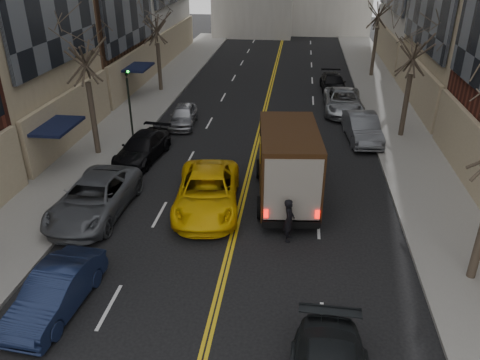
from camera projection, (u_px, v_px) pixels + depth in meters
The scene contains 16 objects.
sidewalk_left at pixel (135, 114), 32.90m from camera, with size 4.00×66.00×0.15m, color slate.
sidewalk_right at pixel (398, 125), 30.87m from camera, with size 4.00×66.00×0.15m, color slate.
tree_lf_mid at pixel (81, 36), 23.73m from camera, with size 3.20×3.20×8.91m.
tree_lf_far at pixel (155, 14), 35.50m from camera, with size 3.20×3.20×8.12m.
tree_rt_mid at pixel (417, 35), 26.38m from camera, with size 3.20×3.20×8.32m.
traffic_signal at pixel (129, 97), 27.05m from camera, with size 0.29×0.26×4.70m.
ups_truck at pixel (287, 163), 21.31m from camera, with size 3.22×6.83×3.62m.
taxi at pixel (207, 192), 20.93m from camera, with size 2.75×5.96×1.66m, color #E8B409.
pedestrian at pixel (289, 220), 18.59m from camera, with size 0.68×0.44×1.85m, color black.
parked_lf_b at pixel (56, 291), 15.10m from camera, with size 1.51×4.32×1.42m, color #101933.
parked_lf_c at pixel (94, 198), 20.47m from camera, with size 2.68×5.82×1.62m, color #4F5257.
parked_lf_d at pixel (143, 147), 25.85m from camera, with size 1.95×4.79×1.39m, color black.
parked_lf_e at pixel (183, 115), 30.75m from camera, with size 1.60×3.97×1.35m, color #999AA0.
parked_rt_a at pixel (362, 128), 28.31m from camera, with size 1.70×4.88×1.61m, color #54575D.
parked_rt_b at pixel (343, 101), 33.16m from camera, with size 2.60×5.64×1.57m, color #999CA0.
parked_rt_c at pixel (333, 83), 37.90m from camera, with size 1.91×4.70×1.36m, color black.
Camera 1 is at (2.30, -3.28, 10.74)m, focal length 35.00 mm.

